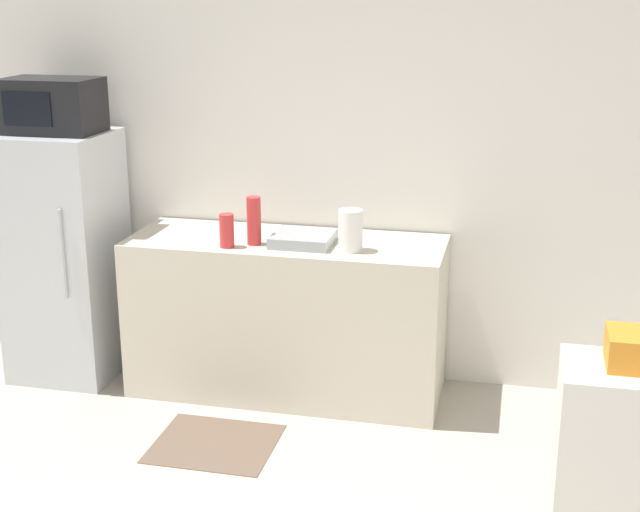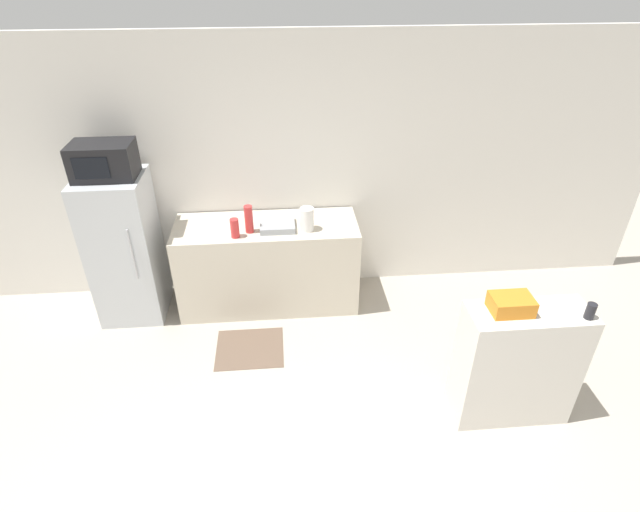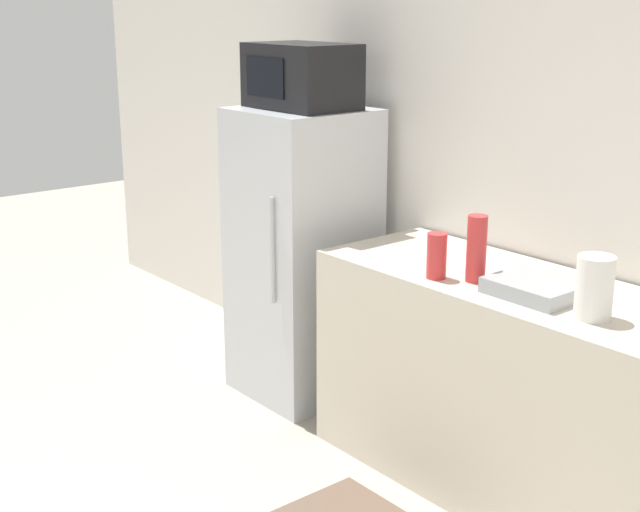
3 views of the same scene
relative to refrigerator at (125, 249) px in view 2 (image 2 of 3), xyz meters
The scene contains 12 objects.
wall_back 1.52m from the refrigerator, 16.55° to the left, with size 8.00×0.06×2.60m, color white.
refrigerator is the anchor object (origin of this frame).
microwave 0.89m from the refrigerator, 110.81° to the right, with size 0.53×0.36×0.31m.
counter 1.38m from the refrigerator, ahead, with size 1.77×0.65×0.91m, color beige.
sink_basin 1.48m from the refrigerator, ahead, with size 0.33×0.31×0.06m, color #9EA3A8.
bottle_tall 1.24m from the refrigerator, ahead, with size 0.08×0.08×0.27m, color red.
bottle_short 1.12m from the refrigerator, ahead, with size 0.08×0.08×0.18m, color red.
shelf_cabinet 3.60m from the refrigerator, 26.26° to the right, with size 0.88×0.36×1.00m, color silver.
basket 3.47m from the refrigerator, 27.03° to the right, with size 0.29×0.21×0.12m, color orange.
jar 3.98m from the refrigerator, 25.20° to the right, with size 0.07×0.07×0.12m, color #232328.
paper_towel_roll 1.77m from the refrigerator, ahead, with size 0.13×0.13×0.22m, color white.
kitchen_rug 1.53m from the refrigerator, 30.94° to the right, with size 0.62×0.55×0.01m, color brown.
Camera 2 is at (0.15, -1.37, 3.18)m, focal length 28.00 mm.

